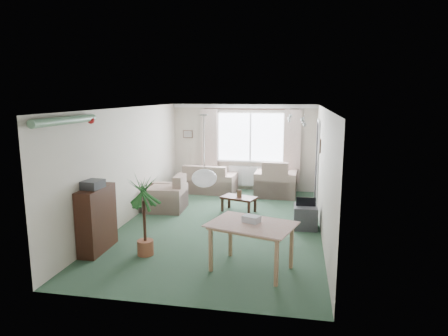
% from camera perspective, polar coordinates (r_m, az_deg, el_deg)
% --- Properties ---
extents(ground, '(6.50, 6.50, 0.00)m').
position_cam_1_polar(ground, '(8.33, -0.38, -8.17)').
color(ground, '#2D4B36').
extents(window, '(1.80, 0.03, 1.30)m').
position_cam_1_polar(window, '(11.12, 3.81, 4.44)').
color(window, white).
extents(curtain_rod, '(2.60, 0.03, 0.03)m').
position_cam_1_polar(curtain_rod, '(10.98, 3.81, 8.39)').
color(curtain_rod, black).
extents(curtain_left, '(0.45, 0.08, 2.00)m').
position_cam_1_polar(curtain_left, '(11.24, -2.10, 3.34)').
color(curtain_left, beige).
extents(curtain_right, '(0.45, 0.08, 2.00)m').
position_cam_1_polar(curtain_right, '(10.97, 9.72, 3.02)').
color(curtain_right, beige).
extents(radiator, '(1.20, 0.10, 0.55)m').
position_cam_1_polar(radiator, '(11.25, 3.72, -1.16)').
color(radiator, white).
extents(doorway, '(0.03, 0.95, 2.00)m').
position_cam_1_polar(doorway, '(10.10, 13.18, 0.71)').
color(doorway, black).
extents(pendant_lamp, '(0.36, 0.36, 0.36)m').
position_cam_1_polar(pendant_lamp, '(5.73, -2.84, -1.46)').
color(pendant_lamp, white).
extents(tinsel_garland, '(1.60, 1.60, 0.12)m').
position_cam_1_polar(tinsel_garland, '(6.45, -21.66, 6.33)').
color(tinsel_garland, '#196626').
extents(bauble_cluster_a, '(0.20, 0.20, 0.20)m').
position_cam_1_polar(bauble_cluster_a, '(8.66, 9.30, 7.40)').
color(bauble_cluster_a, silver).
extents(bauble_cluster_b, '(0.20, 0.20, 0.20)m').
position_cam_1_polar(bauble_cluster_b, '(7.46, 11.38, 6.86)').
color(bauble_cluster_b, silver).
extents(wall_picture_back, '(0.28, 0.03, 0.22)m').
position_cam_1_polar(wall_picture_back, '(11.47, -5.18, 4.85)').
color(wall_picture_back, brown).
extents(wall_picture_right, '(0.03, 0.24, 0.30)m').
position_cam_1_polar(wall_picture_right, '(9.03, 13.55, 3.10)').
color(wall_picture_right, brown).
extents(sofa, '(1.60, 0.91, 0.78)m').
position_cam_1_polar(sofa, '(11.01, -2.33, -1.46)').
color(sofa, beige).
rests_on(sofa, ground).
extents(armchair_corner, '(1.09, 1.03, 0.96)m').
position_cam_1_polar(armchair_corner, '(10.71, 7.44, -1.39)').
color(armchair_corner, beige).
rests_on(armchair_corner, ground).
extents(armchair_left, '(0.92, 0.97, 0.82)m').
position_cam_1_polar(armchair_left, '(9.43, -8.34, -3.46)').
color(armchair_left, beige).
rests_on(armchair_left, ground).
extents(coffee_table, '(0.88, 0.66, 0.35)m').
position_cam_1_polar(coffee_table, '(9.23, 2.12, -5.18)').
color(coffee_table, black).
rests_on(coffee_table, ground).
extents(photo_frame, '(0.12, 0.04, 0.16)m').
position_cam_1_polar(photo_frame, '(9.19, 2.19, -3.61)').
color(photo_frame, brown).
rests_on(photo_frame, coffee_table).
extents(bookshelf, '(0.31, 0.92, 1.12)m').
position_cam_1_polar(bookshelf, '(7.22, -17.70, -7.00)').
color(bookshelf, black).
rests_on(bookshelf, ground).
extents(hifi_box, '(0.31, 0.37, 0.14)m').
position_cam_1_polar(hifi_box, '(7.01, -18.22, -2.24)').
color(hifi_box, '#333438').
rests_on(hifi_box, bookshelf).
extents(houseplant, '(0.77, 0.77, 1.36)m').
position_cam_1_polar(houseplant, '(6.79, -11.32, -6.73)').
color(houseplant, '#1F5C24').
rests_on(houseplant, ground).
extents(dining_table, '(1.33, 1.07, 0.72)m').
position_cam_1_polar(dining_table, '(6.23, 3.94, -11.25)').
color(dining_table, '#A18D57').
rests_on(dining_table, ground).
extents(gift_box, '(0.30, 0.26, 0.12)m').
position_cam_1_polar(gift_box, '(6.15, 3.94, -7.36)').
color(gift_box, silver).
rests_on(gift_box, dining_table).
extents(tv_cube, '(0.48, 0.52, 0.46)m').
position_cam_1_polar(tv_cube, '(8.27, 11.55, -6.87)').
color(tv_cube, '#353438').
rests_on(tv_cube, ground).
extents(pet_bed, '(0.66, 0.66, 0.11)m').
position_cam_1_polar(pet_bed, '(8.12, 4.56, -8.30)').
color(pet_bed, navy).
rests_on(pet_bed, ground).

